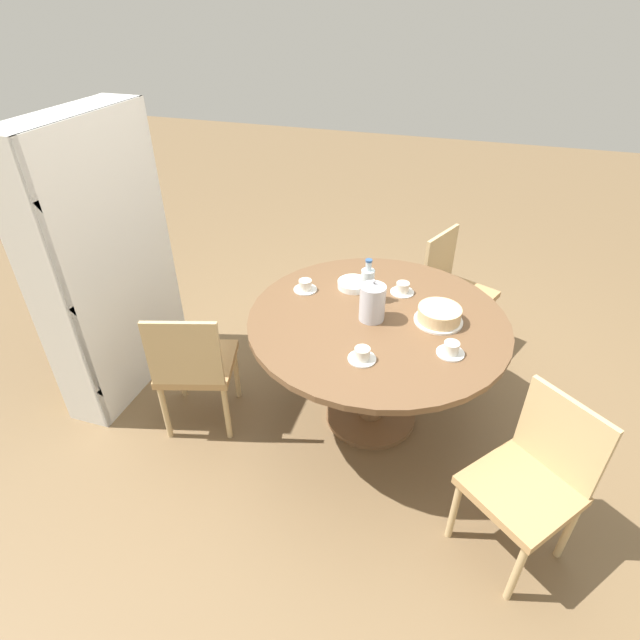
% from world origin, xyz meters
% --- Properties ---
extents(ground_plane, '(14.00, 14.00, 0.00)m').
position_xyz_m(ground_plane, '(0.00, 0.00, 0.00)').
color(ground_plane, brown).
extents(dining_table, '(1.43, 1.43, 0.75)m').
position_xyz_m(dining_table, '(0.00, 0.00, 0.61)').
color(dining_table, brown).
rests_on(dining_table, ground_plane).
extents(chair_a, '(0.52, 0.52, 0.84)m').
position_xyz_m(chair_a, '(-0.35, 0.98, 0.46)').
color(chair_a, tan).
rests_on(chair_a, ground_plane).
extents(chair_b, '(0.59, 0.59, 0.84)m').
position_xyz_m(chair_b, '(-0.61, -0.84, 0.46)').
color(chair_b, tan).
rests_on(chair_b, ground_plane).
extents(chair_c, '(0.55, 0.55, 0.84)m').
position_xyz_m(chair_c, '(0.97, -0.37, 0.46)').
color(chair_c, tan).
rests_on(chair_c, ground_plane).
extents(bookshelf, '(0.97, 0.28, 1.73)m').
position_xyz_m(bookshelf, '(-0.09, 1.64, 0.86)').
color(bookshelf, silver).
rests_on(bookshelf, ground_plane).
extents(coffee_pot, '(0.14, 0.14, 0.24)m').
position_xyz_m(coffee_pot, '(-0.02, 0.03, 0.86)').
color(coffee_pot, silver).
rests_on(coffee_pot, dining_table).
extents(water_bottle, '(0.08, 0.08, 0.26)m').
position_xyz_m(water_bottle, '(0.17, 0.10, 0.86)').
color(water_bottle, silver).
rests_on(water_bottle, dining_table).
extents(cake_main, '(0.26, 0.26, 0.09)m').
position_xyz_m(cake_main, '(0.06, -0.32, 0.79)').
color(cake_main, white).
rests_on(cake_main, dining_table).
extents(cup_a, '(0.14, 0.14, 0.07)m').
position_xyz_m(cup_a, '(-0.21, -0.41, 0.78)').
color(cup_a, silver).
rests_on(cup_a, dining_table).
extents(cup_b, '(0.14, 0.14, 0.07)m').
position_xyz_m(cup_b, '(0.16, 0.47, 0.78)').
color(cup_b, silver).
rests_on(cup_b, dining_table).
extents(cup_c, '(0.14, 0.14, 0.07)m').
position_xyz_m(cup_c, '(0.30, -0.08, 0.78)').
color(cup_c, silver).
rests_on(cup_c, dining_table).
extents(cup_d, '(0.14, 0.14, 0.07)m').
position_xyz_m(cup_d, '(-0.38, 0.00, 0.78)').
color(cup_d, silver).
rests_on(cup_d, dining_table).
extents(plate_stack, '(0.19, 0.19, 0.04)m').
position_xyz_m(plate_stack, '(0.28, 0.21, 0.77)').
color(plate_stack, white).
rests_on(plate_stack, dining_table).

